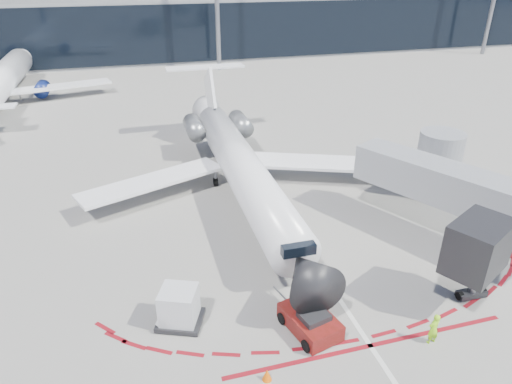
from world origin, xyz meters
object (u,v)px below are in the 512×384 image
object	(u,v)px
pushback_tug	(310,321)
uld_container	(179,307)
ramp_worker	(434,329)
regional_jet	(238,162)

from	to	relation	value
pushback_tug	uld_container	bearing A→B (deg)	145.93
pushback_tug	uld_container	xyz separation A→B (m)	(-5.92, 2.13, 0.44)
pushback_tug	ramp_worker	bearing A→B (deg)	-38.11
regional_jet	pushback_tug	distance (m)	15.34
regional_jet	uld_container	distance (m)	14.53
regional_jet	pushback_tug	world-z (taller)	regional_jet
pushback_tug	ramp_worker	size ratio (longest dim) A/B	2.92
regional_jet	ramp_worker	xyz separation A→B (m)	(4.92, -17.49, -1.62)
regional_jet	pushback_tug	xyz separation A→B (m)	(-0.21, -15.22, -1.91)
regional_jet	uld_container	xyz separation A→B (m)	(-6.13, -13.09, -1.46)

